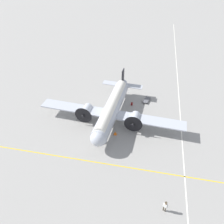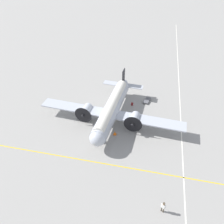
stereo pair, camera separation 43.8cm
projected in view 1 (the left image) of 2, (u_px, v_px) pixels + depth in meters
The scene contains 8 objects.
ground_plane at pixel (112, 119), 37.62m from camera, with size 300.00×300.00×0.00m, color gray.
apron_line_eastwest at pixel (98, 163), 30.18m from camera, with size 120.00×0.16×0.01m.
apron_line_northsouth at pixel (181, 128), 35.79m from camera, with size 0.16×120.00×0.01m.
airliner_main at pixel (111, 109), 35.79m from camera, with size 24.17×17.13×5.64m.
crew_foreground at pixel (165, 206), 24.10m from camera, with size 0.52×0.37×1.68m.
suitcase_near_door at pixel (132, 104), 40.77m from camera, with size 0.37×0.14×0.66m.
baggage_cart at pixel (147, 100), 41.84m from camera, with size 1.47×2.31×0.56m.
traffic_cone at pixel (115, 133), 34.48m from camera, with size 0.49×0.49×0.64m.
Camera 1 is at (-5.76, 28.45, 23.97)m, focal length 35.00 mm.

